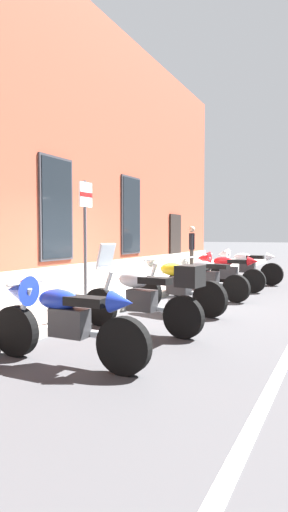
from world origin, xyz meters
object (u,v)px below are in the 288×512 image
Objects in this scene: motorcycle_blue_sport at (60,317)px; motorcycle_white_sport at (243,265)px; motorcycle_grey_naked at (206,279)px; motorcycle_red_sport at (224,270)px; motorcycle_silver_touring at (146,296)px; pedestrian_dark_jacket at (192,246)px; parking_sign at (85,226)px; motorcycle_yellow_naked at (176,287)px.

motorcycle_white_sport reaches higher than motorcycle_blue_sport.
motorcycle_grey_naked is 1.02× the size of motorcycle_red_sport.
motorcycle_red_sport is (4.92, 0.19, 0.00)m from motorcycle_silver_touring.
motorcycle_red_sport is 1.22× the size of pedestrian_dark_jacket.
motorcycle_silver_touring is 1.04× the size of motorcycle_grey_naked.
parking_sign reaches higher than pedestrian_dark_jacket.
motorcycle_white_sport is (5.03, -0.10, 0.08)m from motorcycle_yellow_naked.
motorcycle_yellow_naked reaches higher than motorcycle_blue_sport.
motorcycle_yellow_naked is 2.03m from parking_sign.
motorcycle_yellow_naked is (1.65, 0.19, -0.06)m from motorcycle_silver_touring.
pedestrian_dark_jacket reaches higher than motorcycle_white_sport.
motorcycle_blue_sport is 1.04× the size of motorcycle_grey_naked.
motorcycle_red_sport is at bearing 2.21° from motorcycle_silver_touring.
motorcycle_grey_naked is 3.29m from motorcycle_white_sport.
motorcycle_red_sport reaches higher than motorcycle_blue_sport.
motorcycle_red_sport reaches higher than motorcycle_grey_naked.
motorcycle_blue_sport is 1.75m from motorcycle_silver_touring.
motorcycle_grey_naked is at bearing -26.66° from parking_sign.
motorcycle_white_sport is at bearing -124.48° from pedestrian_dark_jacket.
pedestrian_dark_jacket is at bearing 15.55° from motorcycle_silver_touring.
motorcycle_grey_naked is (1.74, -0.02, -0.02)m from motorcycle_yellow_naked.
motorcycle_silver_touring is at bearing -177.07° from motorcycle_grey_naked.
motorcycle_silver_touring is at bearing -112.67° from parking_sign.
parking_sign is (-4.27, 1.36, 1.07)m from motorcycle_red_sport.
motorcycle_white_sport is at bearing -1.09° from motorcycle_yellow_naked.
parking_sign is (2.38, 1.32, 1.09)m from motorcycle_blue_sport.
parking_sign is (-2.74, 1.37, 1.16)m from motorcycle_grey_naked.
motorcycle_silver_touring is 1.66m from motorcycle_yellow_naked.
motorcycle_grey_naked is 3.27m from parking_sign.
motorcycle_yellow_naked is at bearing 6.73° from motorcycle_silver_touring.
motorcycle_yellow_naked is at bearing -162.32° from pedestrian_dark_jacket.
pedestrian_dark_jacket reaches higher than motorcycle_grey_naked.
motorcycle_grey_naked is (5.12, -0.05, -0.07)m from motorcycle_blue_sport.
motorcycle_white_sport is 2.68m from pedestrian_dark_jacket.
motorcycle_white_sport reaches higher than motorcycle_yellow_naked.
pedestrian_dark_jacket reaches higher than motorcycle_blue_sport.
motorcycle_white_sport is at bearing -13.50° from parking_sign.
pedestrian_dark_jacket is at bearing 11.69° from motorcycle_blue_sport.
motorcycle_red_sport is 0.87× the size of parking_sign.
parking_sign is at bearing -174.48° from pedestrian_dark_jacket.
pedestrian_dark_jacket is 0.71× the size of parking_sign.
motorcycle_yellow_naked is 1.02× the size of motorcycle_grey_naked.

